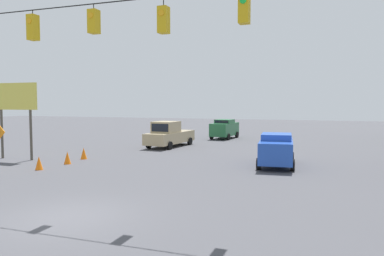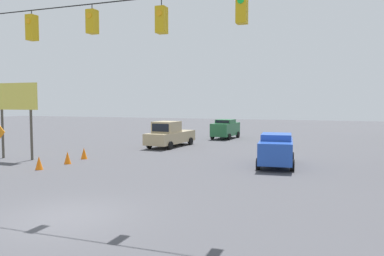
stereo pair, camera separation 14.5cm
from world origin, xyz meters
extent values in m
plane|color=#47474C|center=(0.00, 0.00, 0.00)|extent=(140.00, 140.00, 0.00)
cylinder|color=black|center=(0.00, -1.64, 7.11)|extent=(19.80, 0.04, 0.04)
cube|color=gold|center=(-5.33, -1.64, 6.51)|extent=(0.32, 0.36, 0.90)
cylinder|color=green|center=(-5.33, -1.45, 6.71)|extent=(0.20, 0.02, 0.20)
cube|color=gold|center=(-2.67, -1.64, 6.36)|extent=(0.32, 0.36, 0.86)
cylinder|color=black|center=(-2.67, -1.64, 6.95)|extent=(0.03, 0.03, 0.32)
cylinder|color=orange|center=(-2.67, -1.45, 6.55)|extent=(0.20, 0.02, 0.20)
cube|color=gold|center=(0.00, -1.64, 6.50)|extent=(0.32, 0.36, 0.82)
cylinder|color=black|center=(0.00, -1.64, 7.01)|extent=(0.03, 0.03, 0.20)
cylinder|color=orange|center=(0.00, -1.45, 6.68)|extent=(0.20, 0.02, 0.20)
cube|color=gold|center=(2.67, -1.64, 6.47)|extent=(0.32, 0.36, 0.94)
cylinder|color=black|center=(2.67, -1.64, 7.02)|extent=(0.03, 0.03, 0.17)
cylinder|color=orange|center=(2.67, -1.45, 6.68)|extent=(0.20, 0.02, 0.20)
cube|color=#236038|center=(1.82, -26.93, 0.95)|extent=(2.12, 4.28, 1.26)
cube|color=#236038|center=(1.82, -26.93, 1.76)|extent=(1.77, 1.96, 0.36)
cube|color=black|center=(1.90, -26.01, 1.76)|extent=(1.39, 0.15, 0.25)
cylinder|color=black|center=(2.81, -25.67, 0.32)|extent=(0.28, 0.66, 0.64)
cylinder|color=black|center=(1.07, -25.51, 0.32)|extent=(0.28, 0.66, 0.64)
cylinder|color=black|center=(2.56, -28.35, 0.32)|extent=(0.28, 0.66, 0.64)
cylinder|color=black|center=(0.82, -28.19, 0.32)|extent=(0.28, 0.66, 0.64)
cube|color=#234CB2|center=(-5.13, -12.03, 0.92)|extent=(2.21, 4.63, 1.19)
cube|color=#234CB2|center=(-5.13, -12.03, 1.69)|extent=(1.83, 2.12, 0.36)
cube|color=black|center=(-5.03, -13.02, 1.69)|extent=(1.44, 0.15, 0.25)
cylinder|color=black|center=(-5.89, -13.56, 0.32)|extent=(0.28, 0.66, 0.64)
cylinder|color=black|center=(-4.09, -13.40, 0.32)|extent=(0.28, 0.66, 0.64)
cylinder|color=black|center=(-6.16, -10.66, 0.32)|extent=(0.28, 0.66, 0.64)
cylinder|color=black|center=(-4.36, -10.50, 0.32)|extent=(0.28, 0.66, 0.64)
cube|color=tan|center=(4.35, -18.75, 0.77)|extent=(2.46, 5.70, 0.90)
cube|color=tan|center=(4.42, -18.09, 1.67)|extent=(1.95, 2.16, 0.90)
cube|color=black|center=(4.52, -17.09, 1.67)|extent=(1.52, 0.18, 0.63)
cylinder|color=black|center=(5.48, -17.06, 0.32)|extent=(0.28, 0.66, 0.64)
cylinder|color=black|center=(3.59, -16.86, 0.32)|extent=(0.28, 0.66, 0.64)
cylinder|color=black|center=(5.12, -20.64, 0.32)|extent=(0.28, 0.66, 0.64)
cylinder|color=black|center=(3.22, -20.44, 0.32)|extent=(0.28, 0.66, 0.64)
cone|color=orange|center=(6.89, -6.44, 0.37)|extent=(0.42, 0.42, 0.74)
cone|color=orange|center=(6.67, -8.55, 0.37)|extent=(0.42, 0.42, 0.74)
cone|color=orange|center=(6.94, -10.52, 0.37)|extent=(0.42, 0.42, 0.74)
cylinder|color=#4C473D|center=(9.82, -9.07, 1.60)|extent=(0.16, 0.16, 3.20)
cylinder|color=#4C473D|center=(12.21, -9.07, 1.60)|extent=(0.16, 0.16, 3.20)
cube|color=#D8CC4C|center=(11.01, -9.07, 4.06)|extent=(3.41, 0.12, 1.71)
camera|label=1|loc=(-7.70, 9.76, 3.68)|focal=35.00mm
camera|label=2|loc=(-7.84, 9.71, 3.68)|focal=35.00mm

